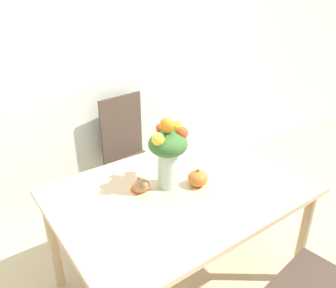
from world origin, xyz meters
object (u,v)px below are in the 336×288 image
Objects in this scene: flower_vase at (168,151)px; turkey_figurine at (140,184)px; pumpkin at (198,178)px; dining_chair_near_window at (132,156)px.

flower_vase reaches higher than turkey_figurine.
pumpkin is 0.86× the size of turkey_figurine.
flower_vase is 0.25m from turkey_figurine.
flower_vase is at bearing -17.73° from turkey_figurine.
dining_chair_near_window is (0.22, 0.83, -0.45)m from flower_vase.
pumpkin is at bearing -35.21° from flower_vase.
dining_chair_near_window reaches higher than pumpkin.
turkey_figurine is 0.91m from dining_chair_near_window.
flower_vase reaches higher than dining_chair_near_window.
pumpkin is 0.12× the size of dining_chair_near_window.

